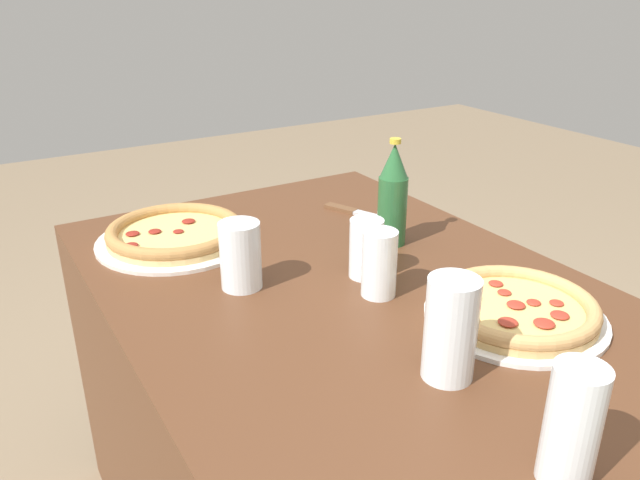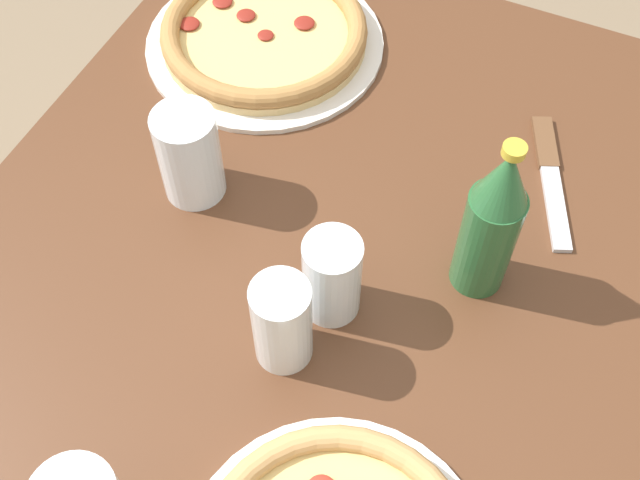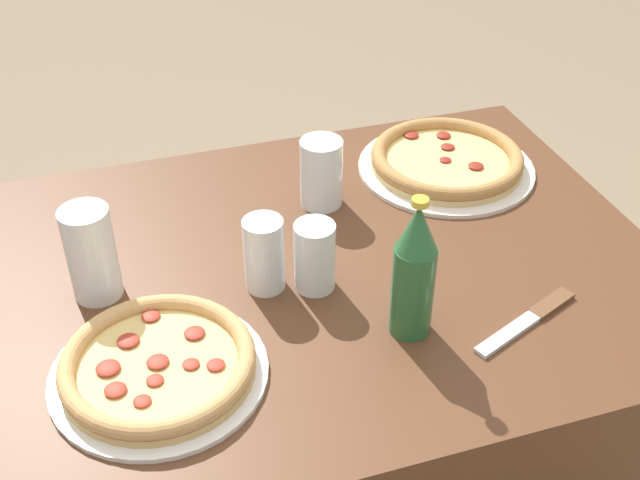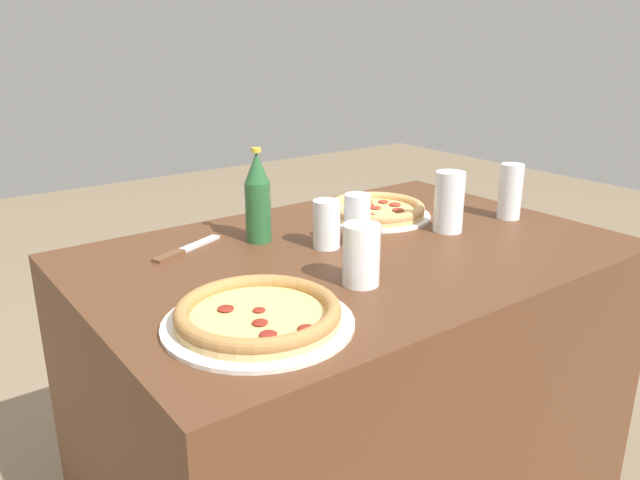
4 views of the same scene
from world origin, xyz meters
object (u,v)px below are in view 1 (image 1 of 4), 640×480
glass_orange_juice (241,259)px  glass_water (379,267)px  pizza_margherita (516,309)px  knife (359,213)px  glass_mango_juice (366,251)px  glass_cola (572,428)px  beer_bottle (393,195)px  glass_lemonade (450,332)px  pizza_salami (175,233)px

glass_orange_juice → glass_water: size_ratio=1.03×
pizza_margherita → knife: (0.54, -0.05, -0.02)m
pizza_margherita → glass_mango_juice: 0.29m
glass_cola → glass_mango_juice: (0.54, -0.10, -0.02)m
glass_water → beer_bottle: 0.24m
glass_lemonade → knife: (0.60, -0.26, -0.07)m
glass_mango_juice → beer_bottle: 0.18m
glass_mango_juice → pizza_margherita: bearing=-155.1°
glass_cola → knife: bearing=-18.7°
pizza_salami → pizza_margherita: 0.71m
pizza_salami → glass_orange_juice: (-0.26, -0.04, 0.04)m
glass_orange_juice → glass_water: bearing=-128.1°
pizza_salami → knife: bearing=-98.3°
pizza_salami → glass_mango_juice: size_ratio=2.94×
pizza_salami → pizza_margherita: (-0.60, -0.37, -0.00)m
pizza_margherita → glass_cola: size_ratio=2.01×
pizza_margherita → glass_water: size_ratio=2.45×
beer_bottle → knife: bearing=-12.3°
glass_cola → glass_lemonade: 0.22m
pizza_salami → glass_water: 0.48m
glass_orange_juice → glass_water: glass_orange_juice is taller
glass_water → glass_mango_juice: glass_water is taller
glass_mango_juice → knife: size_ratio=0.57×
pizza_salami → glass_lemonade: glass_lemonade is taller
glass_mango_juice → knife: (0.28, -0.17, -0.05)m
pizza_margherita → glass_mango_juice: size_ratio=2.63×
glass_water → glass_lemonade: bearing=166.5°
glass_orange_juice → glass_mango_juice: bearing=-110.2°
beer_bottle → knife: (0.18, -0.04, -0.10)m
pizza_margherita → pizza_salami: bearing=32.0°
glass_mango_juice → glass_lemonade: (-0.32, 0.08, 0.02)m
pizza_salami → glass_cola: 0.89m
glass_water → glass_mango_juice: bearing=-17.6°
pizza_margherita → glass_orange_juice: (0.34, 0.34, 0.04)m
beer_bottle → glass_water: bearing=137.7°
beer_bottle → glass_lemonade: bearing=152.7°
glass_orange_juice → glass_lemonade: glass_lemonade is taller
glass_mango_juice → glass_orange_juice: bearing=69.8°
glass_lemonade → knife: 0.66m
glass_orange_juice → beer_bottle: 0.36m
pizza_salami → beer_bottle: (-0.24, -0.39, 0.09)m
pizza_salami → pizza_margherita: bearing=-148.0°
pizza_margherita → glass_lemonade: size_ratio=1.95×
pizza_margherita → knife: 0.54m
pizza_salami → beer_bottle: 0.47m
glass_orange_juice → knife: 0.44m
glass_water → glass_orange_juice: bearing=51.9°
glass_cola → glass_water: glass_cola is taller
pizza_margherita → glass_orange_juice: 0.48m
glass_lemonade → beer_bottle: size_ratio=0.67×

